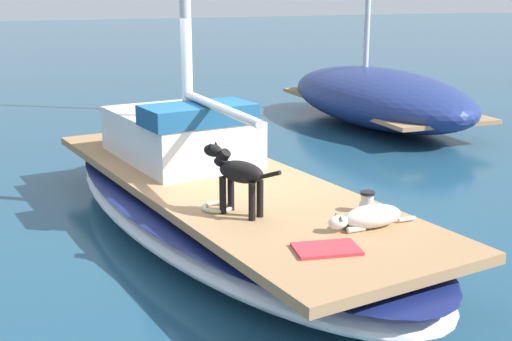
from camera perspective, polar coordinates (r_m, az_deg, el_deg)
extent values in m
plane|color=navy|center=(8.27, -2.88, -5.13)|extent=(120.00, 120.00, 0.00)
ellipsoid|color=white|center=(8.17, -2.90, -3.29)|extent=(3.24, 7.42, 0.56)
ellipsoid|color=navy|center=(8.12, -2.92, -2.08)|extent=(3.25, 7.46, 0.08)
cube|color=#A37A51|center=(8.08, -2.93, -1.07)|extent=(2.73, 6.80, 0.10)
cylinder|color=silver|center=(7.65, -3.12, 5.32)|extent=(0.10, 2.20, 0.10)
cube|color=silver|center=(9.04, -6.49, 2.89)|extent=(1.62, 2.33, 0.60)
cube|color=navy|center=(8.25, -4.90, 4.73)|extent=(1.40, 0.83, 0.24)
ellipsoid|color=black|center=(6.66, -1.26, -0.12)|extent=(0.45, 0.56, 0.22)
cylinder|color=black|center=(6.79, -2.81, -2.08)|extent=(0.07, 0.07, 0.38)
cylinder|color=black|center=(6.89, -2.12, -1.82)|extent=(0.07, 0.07, 0.38)
cylinder|color=black|center=(6.58, -0.34, -2.64)|extent=(0.07, 0.07, 0.38)
cylinder|color=black|center=(6.68, 0.34, -2.36)|extent=(0.07, 0.07, 0.38)
cylinder|color=black|center=(6.77, -2.84, 1.09)|extent=(0.19, 0.22, 0.19)
ellipsoid|color=black|center=(6.84, -3.64, 1.69)|extent=(0.22, 0.26, 0.13)
cone|color=black|center=(6.79, -3.89, 2.11)|extent=(0.05, 0.05, 0.06)
cone|color=black|center=(6.86, -3.40, 2.25)|extent=(0.05, 0.05, 0.06)
torus|color=black|center=(6.77, -2.84, 1.09)|extent=(0.18, 0.17, 0.10)
cylinder|color=black|center=(6.45, 1.28, -0.35)|extent=(0.15, 0.21, 0.12)
ellipsoid|color=silver|center=(6.51, 9.78, -3.80)|extent=(0.61, 0.28, 0.22)
ellipsoid|color=silver|center=(6.33, 6.93, -4.33)|extent=(0.20, 0.14, 0.13)
cone|color=#504E4A|center=(6.27, 7.15, -3.98)|extent=(0.05, 0.05, 0.05)
cone|color=#504E4A|center=(6.35, 6.75, -3.74)|extent=(0.05, 0.05, 0.05)
cylinder|color=silver|center=(6.38, 8.43, -4.89)|extent=(0.18, 0.06, 0.06)
cylinder|color=silver|center=(6.48, 7.89, -4.56)|extent=(0.18, 0.06, 0.06)
cylinder|color=silver|center=(6.74, 12.57, -4.00)|extent=(0.18, 0.05, 0.04)
cylinder|color=#B7B7BC|center=(6.98, 9.31, -3.09)|extent=(0.16, 0.16, 0.08)
cylinder|color=#B7B7BC|center=(6.95, 9.34, -2.39)|extent=(0.13, 0.13, 0.10)
cylinder|color=black|center=(6.93, 9.37, -1.88)|extent=(0.15, 0.15, 0.03)
torus|color=beige|center=(6.96, -3.27, -3.10)|extent=(0.32, 0.32, 0.04)
cube|color=#C6333D|center=(5.92, 5.96, -6.58)|extent=(0.62, 0.47, 0.03)
ellipsoid|color=navy|center=(14.92, 10.24, 6.12)|extent=(3.06, 6.06, 1.19)
cube|color=#A37A51|center=(14.94, 10.21, 5.56)|extent=(2.48, 5.44, 0.08)
cube|color=silver|center=(15.28, 9.41, 6.94)|extent=(1.59, 1.86, 0.52)
cube|color=maroon|center=(14.05, 12.42, 5.76)|extent=(1.46, 1.85, 0.36)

